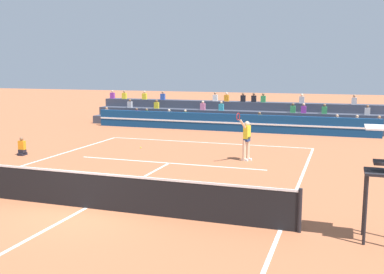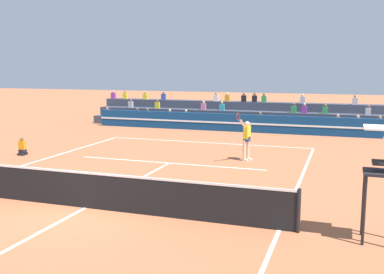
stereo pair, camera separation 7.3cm
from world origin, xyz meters
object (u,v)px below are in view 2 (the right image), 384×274
(ball_kid_courtside, at_px, (22,148))
(tennis_ball, at_px, (141,147))
(umpire_chair, at_px, (381,169))
(tennis_player, at_px, (246,138))

(ball_kid_courtside, distance_m, tennis_ball, 5.53)
(umpire_chair, xyz_separation_m, tennis_player, (-4.78, 7.97, -0.74))
(umpire_chair, height_order, tennis_ball, umpire_chair)
(umpire_chair, xyz_separation_m, tennis_ball, (-10.36, 9.26, -1.68))
(umpire_chair, relative_size, tennis_player, 1.21)
(tennis_ball, bearing_deg, ball_kid_courtside, -142.08)
(tennis_ball, bearing_deg, tennis_player, -12.93)
(tennis_player, bearing_deg, tennis_ball, 167.07)
(ball_kid_courtside, relative_size, tennis_player, 0.38)
(umpire_chair, bearing_deg, tennis_ball, 138.23)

